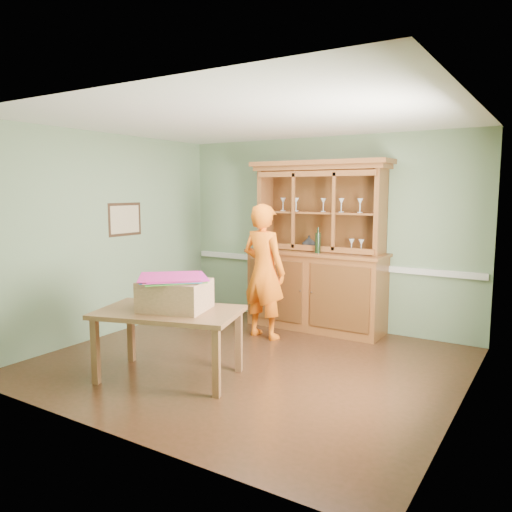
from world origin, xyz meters
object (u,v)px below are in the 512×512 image
Objects in this scene: person at (264,271)px; dining_table at (169,318)px; china_hutch at (317,271)px; cardboard_box at (175,295)px.

dining_table is at bearing 95.10° from person.
china_hutch reaches higher than cardboard_box.
china_hutch is 1.32× the size of person.
person is (0.03, 1.73, 0.01)m from cardboard_box.
dining_table is 1.80m from person.
china_hutch is at bearing -110.40° from person.
person is at bearing 70.81° from dining_table.
person is at bearing -117.97° from china_hutch.
china_hutch is 2.60m from dining_table.
cardboard_box reaches higher than dining_table.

